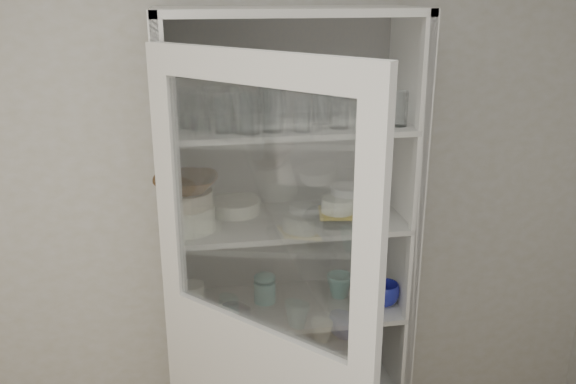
# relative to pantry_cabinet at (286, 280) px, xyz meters

# --- Properties ---
(wall_back) EXTENTS (3.60, 0.02, 2.60)m
(wall_back) POSITION_rel_pantry_cabinet_xyz_m (-0.20, 0.16, 0.36)
(wall_back) COLOR #B7B3A1
(wall_back) RESTS_ON ground
(pantry_cabinet) EXTENTS (1.00, 0.45, 2.10)m
(pantry_cabinet) POSITION_rel_pantry_cabinet_xyz_m (0.00, 0.00, 0.00)
(pantry_cabinet) COLOR silver
(pantry_cabinet) RESTS_ON floor
(cupboard_door) EXTENTS (0.64, 0.69, 2.00)m
(cupboard_door) POSITION_rel_pantry_cabinet_xyz_m (-0.19, -0.62, -0.07)
(cupboard_door) COLOR silver
(cupboard_door) RESTS_ON floor
(tumbler_0) EXTENTS (0.09, 0.09, 0.15)m
(tumbler_0) POSITION_rel_pantry_cabinet_xyz_m (-0.34, -0.17, 0.79)
(tumbler_0) COLOR silver
(tumbler_0) RESTS_ON shelf_glass
(tumbler_1) EXTENTS (0.08, 0.08, 0.15)m
(tumbler_1) POSITION_rel_pantry_cabinet_xyz_m (-0.19, -0.20, 0.79)
(tumbler_1) COLOR silver
(tumbler_1) RESTS_ON shelf_glass
(tumbler_2) EXTENTS (0.09, 0.09, 0.15)m
(tumbler_2) POSITION_rel_pantry_cabinet_xyz_m (-0.17, -0.22, 0.80)
(tumbler_2) COLOR silver
(tumbler_2) RESTS_ON shelf_glass
(tumbler_3) EXTENTS (0.08, 0.08, 0.16)m
(tumbler_3) POSITION_rel_pantry_cabinet_xyz_m (-0.08, -0.20, 0.80)
(tumbler_3) COLOR silver
(tumbler_3) RESTS_ON shelf_glass
(tumbler_4) EXTENTS (0.07, 0.07, 0.13)m
(tumbler_4) POSITION_rel_pantry_cabinet_xyz_m (0.02, -0.22, 0.79)
(tumbler_4) COLOR silver
(tumbler_4) RESTS_ON shelf_glass
(tumbler_5) EXTENTS (0.09, 0.09, 0.15)m
(tumbler_5) POSITION_rel_pantry_cabinet_xyz_m (0.18, -0.18, 0.80)
(tumbler_5) COLOR silver
(tumbler_5) RESTS_ON shelf_glass
(tumbler_6) EXTENTS (0.07, 0.07, 0.14)m
(tumbler_6) POSITION_rel_pantry_cabinet_xyz_m (0.41, -0.19, 0.79)
(tumbler_6) COLOR silver
(tumbler_6) RESTS_ON shelf_glass
(tumbler_7) EXTENTS (0.08, 0.08, 0.15)m
(tumbler_7) POSITION_rel_pantry_cabinet_xyz_m (-0.38, -0.08, 0.80)
(tumbler_7) COLOR silver
(tumbler_7) RESTS_ON shelf_glass
(tumbler_8) EXTENTS (0.10, 0.10, 0.15)m
(tumbler_8) POSITION_rel_pantry_cabinet_xyz_m (-0.29, -0.10, 0.80)
(tumbler_8) COLOR silver
(tumbler_8) RESTS_ON shelf_glass
(tumbler_9) EXTENTS (0.09, 0.09, 0.15)m
(tumbler_9) POSITION_rel_pantry_cabinet_xyz_m (-0.08, -0.06, 0.79)
(tumbler_9) COLOR silver
(tumbler_9) RESTS_ON shelf_glass
(tumbler_10) EXTENTS (0.07, 0.07, 0.13)m
(tumbler_10) POSITION_rel_pantry_cabinet_xyz_m (0.15, -0.04, 0.79)
(tumbler_10) COLOR silver
(tumbler_10) RESTS_ON shelf_glass
(tumbler_11) EXTENTS (0.08, 0.08, 0.14)m
(tumbler_11) POSITION_rel_pantry_cabinet_xyz_m (0.12, -0.10, 0.79)
(tumbler_11) COLOR silver
(tumbler_11) RESTS_ON shelf_glass
(goblet_0) EXTENTS (0.07, 0.07, 0.16)m
(goblet_0) POSITION_rel_pantry_cabinet_xyz_m (-0.21, 0.03, 0.80)
(goblet_0) COLOR silver
(goblet_0) RESTS_ON shelf_glass
(goblet_1) EXTENTS (0.08, 0.08, 0.19)m
(goblet_1) POSITION_rel_pantry_cabinet_xyz_m (-0.02, 0.05, 0.81)
(goblet_1) COLOR silver
(goblet_1) RESTS_ON shelf_glass
(goblet_2) EXTENTS (0.07, 0.07, 0.16)m
(goblet_2) POSITION_rel_pantry_cabinet_xyz_m (0.21, 0.06, 0.80)
(goblet_2) COLOR silver
(goblet_2) RESTS_ON shelf_glass
(goblet_3) EXTENTS (0.07, 0.07, 0.17)m
(goblet_3) POSITION_rel_pantry_cabinet_xyz_m (0.33, 0.02, 0.80)
(goblet_3) COLOR silver
(goblet_3) RESTS_ON shelf_glass
(plate_stack_front) EXTENTS (0.21, 0.21, 0.10)m
(plate_stack_front) POSITION_rel_pantry_cabinet_xyz_m (-0.41, -0.12, 0.37)
(plate_stack_front) COLOR white
(plate_stack_front) RESTS_ON shelf_plates
(plate_stack_back) EXTENTS (0.21, 0.21, 0.06)m
(plate_stack_back) POSITION_rel_pantry_cabinet_xyz_m (-0.21, 0.03, 0.35)
(plate_stack_back) COLOR white
(plate_stack_back) RESTS_ON shelf_plates
(cream_bowl) EXTENTS (0.27, 0.27, 0.06)m
(cream_bowl) POSITION_rel_pantry_cabinet_xyz_m (-0.41, -0.12, 0.45)
(cream_bowl) COLOR beige
(cream_bowl) RESTS_ON plate_stack_front
(terracotta_bowl) EXTENTS (0.27, 0.27, 0.06)m
(terracotta_bowl) POSITION_rel_pantry_cabinet_xyz_m (-0.41, -0.12, 0.51)
(terracotta_bowl) COLOR #49280D
(terracotta_bowl) RESTS_ON cream_bowl
(glass_platter) EXTENTS (0.35, 0.35, 0.02)m
(glass_platter) POSITION_rel_pantry_cabinet_xyz_m (0.20, -0.10, 0.33)
(glass_platter) COLOR silver
(glass_platter) RESTS_ON shelf_plates
(yellow_trivet) EXTENTS (0.18, 0.18, 0.01)m
(yellow_trivet) POSITION_rel_pantry_cabinet_xyz_m (0.20, -0.10, 0.34)
(yellow_trivet) COLOR yellow
(yellow_trivet) RESTS_ON glass_platter
(white_ramekin) EXTENTS (0.18, 0.18, 0.06)m
(white_ramekin) POSITION_rel_pantry_cabinet_xyz_m (0.20, -0.10, 0.38)
(white_ramekin) COLOR white
(white_ramekin) RESTS_ON yellow_trivet
(grey_bowl_stack) EXTENTS (0.14, 0.14, 0.12)m
(grey_bowl_stack) POSITION_rel_pantry_cabinet_xyz_m (0.26, -0.05, 0.38)
(grey_bowl_stack) COLOR silver
(grey_bowl_stack) RESTS_ON shelf_plates
(mug_blue) EXTENTS (0.15, 0.15, 0.10)m
(mug_blue) POSITION_rel_pantry_cabinet_xyz_m (0.41, -0.14, -0.03)
(mug_blue) COLOR navy
(mug_blue) RESTS_ON shelf_mugs
(mug_teal) EXTENTS (0.13, 0.13, 0.11)m
(mug_teal) POSITION_rel_pantry_cabinet_xyz_m (0.24, -0.04, -0.03)
(mug_teal) COLOR #167673
(mug_teal) RESTS_ON shelf_mugs
(mug_white) EXTENTS (0.12, 0.12, 0.09)m
(mug_white) POSITION_rel_pantry_cabinet_xyz_m (0.29, -0.18, -0.03)
(mug_white) COLOR white
(mug_white) RESTS_ON shelf_mugs
(teal_jar) EXTENTS (0.10, 0.10, 0.12)m
(teal_jar) POSITION_rel_pantry_cabinet_xyz_m (-0.10, -0.03, -0.02)
(teal_jar) COLOR #167673
(teal_jar) RESTS_ON shelf_mugs
(measuring_cups) EXTENTS (0.11, 0.11, 0.04)m
(measuring_cups) POSITION_rel_pantry_cabinet_xyz_m (-0.25, -0.14, -0.06)
(measuring_cups) COLOR silver
(measuring_cups) RESTS_ON shelf_mugs
(white_canister) EXTENTS (0.12, 0.12, 0.13)m
(white_canister) POSITION_rel_pantry_cabinet_xyz_m (-0.41, -0.06, -0.02)
(white_canister) COLOR white
(white_canister) RESTS_ON shelf_mugs
(cream_dish) EXTENTS (0.26, 0.26, 0.08)m
(cream_dish) POSITION_rel_pantry_cabinet_xyz_m (-0.13, -0.07, -0.44)
(cream_dish) COLOR beige
(cream_dish) RESTS_ON shelf_bot
(tin_box) EXTENTS (0.24, 0.20, 0.06)m
(tin_box) POSITION_rel_pantry_cabinet_xyz_m (0.11, -0.07, -0.45)
(tin_box) COLOR #A1A1A8
(tin_box) RESTS_ON shelf_bot
(tumbler_12) EXTENTS (0.07, 0.07, 0.14)m
(tumbler_12) POSITION_rel_pantry_cabinet_xyz_m (-0.26, -0.19, 0.79)
(tumbler_12) COLOR silver
(tumbler_12) RESTS_ON shelf_glass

